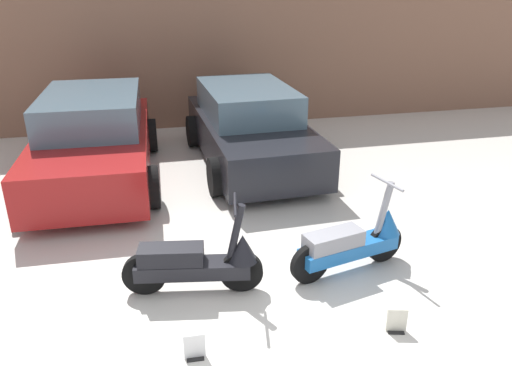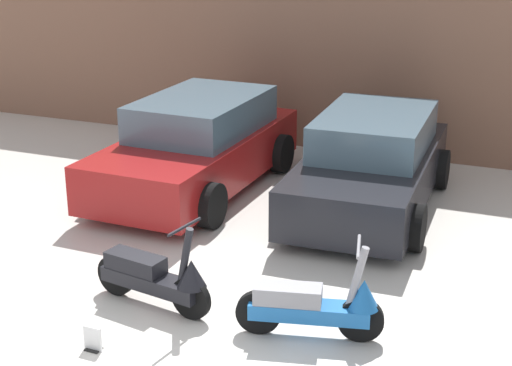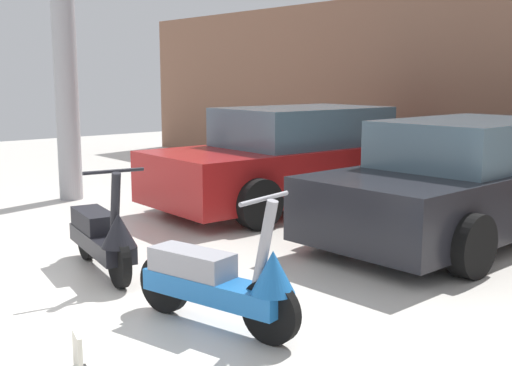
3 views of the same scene
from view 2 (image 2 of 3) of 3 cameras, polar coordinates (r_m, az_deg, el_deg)
The scene contains 7 objects.
ground_plane at distance 7.91m, azimuth -8.80°, elevation -13.00°, with size 28.00×28.00×0.00m, color silver.
wall_back at distance 14.05m, azimuth 7.02°, elevation 8.83°, with size 19.60×0.12×3.32m, color #845B47.
scooter_front_left at distance 8.74m, azimuth -7.24°, elevation -6.74°, with size 1.53×0.61×1.08m.
scooter_front_right at distance 8.12m, azimuth 4.39°, elevation -8.79°, with size 1.51×0.67×1.07m.
car_rear_left at distance 12.28m, azimuth -4.28°, elevation 2.71°, with size 2.14×4.29×1.44m.
car_rear_center at distance 11.56m, azimuth 8.34°, elevation 1.36°, with size 2.10×4.16×1.39m.
placard_near_left_scooter at distance 8.18m, azimuth -11.79°, elevation -11.10°, with size 0.20×0.12×0.26m.
Camera 2 is at (3.56, -5.67, 4.22)m, focal length 55.00 mm.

